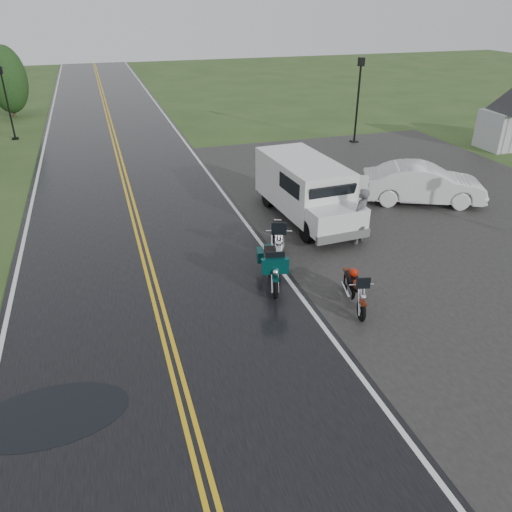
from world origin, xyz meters
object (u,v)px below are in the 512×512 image
Objects in this scene: motorcycle_silver at (279,249)px; visitor_center at (509,103)px; lamp_post_far_right at (358,101)px; person_at_van at (360,217)px; sedan_white at (423,184)px; motorcycle_red at (362,303)px; lamp_post_far_left at (8,103)px; van_white at (308,212)px; motorcycle_teal at (275,278)px.

visitor_center is at bearing 48.90° from motorcycle_silver.
motorcycle_silver is 15.91m from lamp_post_far_right.
person_at_van is 13.37m from lamp_post_far_right.
visitor_center is at bearing -33.03° from sedan_white.
motorcycle_silver is at bearing 122.66° from motorcycle_red.
lamp_post_far_left is (-25.48, 10.19, -0.36)m from visitor_center.
lamp_post_far_right is at bearing 76.56° from motorcycle_red.
lamp_post_far_right reaches higher than van_white.
motorcycle_red is 0.35× the size of van_white.
sedan_white is (7.41, 3.57, 0.04)m from motorcycle_silver.
visitor_center is 3.43× the size of sedan_white.
lamp_post_far_right is at bearing 153.26° from visitor_center.
visitor_center is 27.45m from lamp_post_far_left.
motorcycle_silver is (-1.08, 3.15, 0.14)m from motorcycle_red.
visitor_center is at bearing 53.07° from motorcycle_red.
lamp_post_far_right is at bearing 73.26° from motorcycle_silver.
person_at_van reaches higher than sedan_white.
lamp_post_far_right is at bearing 12.67° from sedan_white.
motorcycle_teal is (-1.72, 1.66, 0.09)m from motorcycle_red.
lamp_post_far_right is (18.49, -6.67, 0.26)m from lamp_post_far_left.
motorcycle_red is 0.86× the size of motorcycle_teal.
person_at_van is 4.93m from sedan_white.
motorcycle_teal is 17.49m from lamp_post_far_right.
visitor_center is 20.14m from motorcycle_teal.
lamp_post_far_right reaches higher than motorcycle_teal.
person_at_van is (3.22, 0.99, 0.22)m from motorcycle_silver.
lamp_post_far_left is at bearing 70.32° from sedan_white.
visitor_center reaches higher than van_white.
lamp_post_far_left is (-10.29, 22.65, 1.45)m from motorcycle_red.
person_at_van is at bearing 36.30° from motorcycle_silver.
motorcycle_red is 0.80× the size of motorcycle_silver.
lamp_post_far_right is (6.07, 11.84, 1.35)m from person_at_van.
lamp_post_far_left is 0.89× the size of lamp_post_far_right.
van_white is 6.14m from sedan_white.
person_at_van is (2.13, 4.14, 0.37)m from motorcycle_red.
motorcycle_silver is 2.30m from van_white.
motorcycle_teal is 22.71m from lamp_post_far_left.
visitor_center is 8.09× the size of motorcycle_red.
person_at_van reaches higher than motorcycle_teal.
motorcycle_silver is (-16.27, -9.30, -1.67)m from visitor_center.
motorcycle_silver is at bearing -125.89° from lamp_post_far_right.
van_white reaches higher than motorcycle_silver.
van_white is at bearing 66.91° from motorcycle_teal.
visitor_center is at bearing -21.79° from lamp_post_far_left.
visitor_center reaches higher than lamp_post_far_left.
motorcycle_red is 9.24m from sedan_white.
sedan_white is at bearing 15.34° from van_white.
lamp_post_far_right is (-6.99, 3.52, -0.10)m from visitor_center.
lamp_post_far_left is at bearing 125.23° from motorcycle_teal.
motorcycle_red is at bearing -51.92° from motorcycle_silver.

